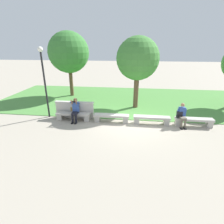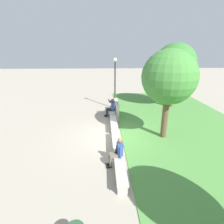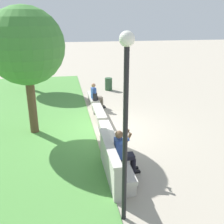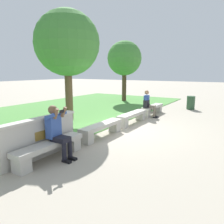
{
  "view_description": "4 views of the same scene",
  "coord_description": "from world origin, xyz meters",
  "px_view_note": "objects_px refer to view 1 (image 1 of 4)",
  "views": [
    {
      "loc": [
        0.02,
        -8.96,
        4.09
      ],
      "look_at": [
        -1.03,
        -0.33,
        0.73
      ],
      "focal_mm": 28.0,
      "sensor_mm": 36.0,
      "label": 1
    },
    {
      "loc": [
        8.77,
        -0.56,
        4.5
      ],
      "look_at": [
        -1.09,
        -0.1,
        1.04
      ],
      "focal_mm": 28.0,
      "sensor_mm": 36.0,
      "label": 2
    },
    {
      "loc": [
        -9.5,
        1.44,
        4.22
      ],
      "look_at": [
        -0.51,
        -0.26,
        0.91
      ],
      "focal_mm": 42.0,
      "sensor_mm": 36.0,
      "label": 3
    },
    {
      "loc": [
        -6.8,
        -3.93,
        2.13
      ],
      "look_at": [
        -0.85,
        -0.23,
        0.82
      ],
      "focal_mm": 35.0,
      "sensor_mm": 36.0,
      "label": 4
    }
  ],
  "objects_px": {
    "tree_behind_wall": "(138,59)",
    "person_photographer": "(75,109)",
    "tree_left_background": "(69,53)",
    "person_distant": "(182,114)",
    "bench_near": "(111,117)",
    "bench_main": "(73,115)",
    "bench_mid": "(152,119)",
    "bench_far": "(194,121)",
    "lamp_post": "(44,73)",
    "backpack": "(179,115)"
  },
  "relations": [
    {
      "from": "bench_near",
      "to": "person_distant",
      "type": "distance_m",
      "value": 3.78
    },
    {
      "from": "person_photographer",
      "to": "lamp_post",
      "type": "height_order",
      "value": "lamp_post"
    },
    {
      "from": "bench_near",
      "to": "tree_behind_wall",
      "type": "xyz_separation_m",
      "value": [
        1.35,
        2.65,
        2.95
      ]
    },
    {
      "from": "tree_behind_wall",
      "to": "lamp_post",
      "type": "relative_size",
      "value": 1.16
    },
    {
      "from": "bench_main",
      "to": "bench_near",
      "type": "xyz_separation_m",
      "value": [
        2.22,
        0.0,
        0.0
      ]
    },
    {
      "from": "backpack",
      "to": "tree_left_background",
      "type": "height_order",
      "value": "tree_left_background"
    },
    {
      "from": "person_distant",
      "to": "tree_behind_wall",
      "type": "bearing_deg",
      "value": 131.57
    },
    {
      "from": "tree_left_background",
      "to": "bench_mid",
      "type": "bearing_deg",
      "value": -38.97
    },
    {
      "from": "bench_far",
      "to": "person_distant",
      "type": "distance_m",
      "value": 0.77
    },
    {
      "from": "bench_far",
      "to": "tree_left_background",
      "type": "xyz_separation_m",
      "value": [
        -8.46,
        5.05,
        3.22
      ]
    },
    {
      "from": "person_distant",
      "to": "tree_left_background",
      "type": "height_order",
      "value": "tree_left_background"
    },
    {
      "from": "person_distant",
      "to": "backpack",
      "type": "bearing_deg",
      "value": 154.02
    },
    {
      "from": "tree_left_background",
      "to": "lamp_post",
      "type": "height_order",
      "value": "tree_left_background"
    },
    {
      "from": "tree_behind_wall",
      "to": "tree_left_background",
      "type": "bearing_deg",
      "value": 155.99
    },
    {
      "from": "person_distant",
      "to": "tree_left_background",
      "type": "xyz_separation_m",
      "value": [
        -7.79,
        5.11,
        2.84
      ]
    },
    {
      "from": "person_distant",
      "to": "tree_behind_wall",
      "type": "relative_size",
      "value": 0.27
    },
    {
      "from": "bench_mid",
      "to": "bench_far",
      "type": "xyz_separation_m",
      "value": [
        2.22,
        0.0,
        0.0
      ]
    },
    {
      "from": "person_photographer",
      "to": "bench_mid",
      "type": "bearing_deg",
      "value": 1.05
    },
    {
      "from": "person_photographer",
      "to": "lamp_post",
      "type": "bearing_deg",
      "value": 167.72
    },
    {
      "from": "bench_near",
      "to": "lamp_post",
      "type": "height_order",
      "value": "lamp_post"
    },
    {
      "from": "bench_far",
      "to": "lamp_post",
      "type": "xyz_separation_m",
      "value": [
        -8.27,
        0.31,
        2.31
      ]
    },
    {
      "from": "bench_far",
      "to": "tree_left_background",
      "type": "height_order",
      "value": "tree_left_background"
    },
    {
      "from": "bench_main",
      "to": "lamp_post",
      "type": "distance_m",
      "value": 2.84
    },
    {
      "from": "bench_far",
      "to": "tree_behind_wall",
      "type": "height_order",
      "value": "tree_behind_wall"
    },
    {
      "from": "bench_far",
      "to": "person_photographer",
      "type": "relative_size",
      "value": 1.49
    },
    {
      "from": "tree_behind_wall",
      "to": "person_photographer",
      "type": "bearing_deg",
      "value": -141.08
    },
    {
      "from": "bench_near",
      "to": "bench_mid",
      "type": "relative_size",
      "value": 1.0
    },
    {
      "from": "bench_mid",
      "to": "person_photographer",
      "type": "height_order",
      "value": "person_photographer"
    },
    {
      "from": "person_photographer",
      "to": "tree_behind_wall",
      "type": "xyz_separation_m",
      "value": [
        3.38,
        2.73,
        2.52
      ]
    },
    {
      "from": "bench_near",
      "to": "person_distant",
      "type": "bearing_deg",
      "value": -1.0
    },
    {
      "from": "bench_near",
      "to": "person_photographer",
      "type": "bearing_deg",
      "value": -177.81
    },
    {
      "from": "bench_near",
      "to": "backpack",
      "type": "relative_size",
      "value": 4.59
    },
    {
      "from": "person_photographer",
      "to": "person_distant",
      "type": "distance_m",
      "value": 5.8
    },
    {
      "from": "tree_left_background",
      "to": "tree_behind_wall",
      "type": "bearing_deg",
      "value": -24.01
    },
    {
      "from": "bench_main",
      "to": "person_photographer",
      "type": "distance_m",
      "value": 0.48
    },
    {
      "from": "bench_main",
      "to": "person_distant",
      "type": "bearing_deg",
      "value": -0.63
    },
    {
      "from": "tree_behind_wall",
      "to": "lamp_post",
      "type": "distance_m",
      "value": 5.73
    },
    {
      "from": "bench_far",
      "to": "bench_main",
      "type": "bearing_deg",
      "value": 180.0
    },
    {
      "from": "bench_main",
      "to": "tree_left_background",
      "type": "height_order",
      "value": "tree_left_background"
    },
    {
      "from": "person_photographer",
      "to": "tree_left_background",
      "type": "relative_size",
      "value": 0.26
    },
    {
      "from": "bench_far",
      "to": "person_distant",
      "type": "height_order",
      "value": "person_distant"
    },
    {
      "from": "bench_near",
      "to": "lamp_post",
      "type": "relative_size",
      "value": 0.49
    },
    {
      "from": "bench_main",
      "to": "person_distant",
      "type": "height_order",
      "value": "person_distant"
    },
    {
      "from": "bench_near",
      "to": "person_distant",
      "type": "height_order",
      "value": "person_distant"
    },
    {
      "from": "bench_main",
      "to": "bench_near",
      "type": "bearing_deg",
      "value": 0.0
    },
    {
      "from": "bench_near",
      "to": "bench_mid",
      "type": "height_order",
      "value": "same"
    },
    {
      "from": "bench_main",
      "to": "backpack",
      "type": "distance_m",
      "value": 5.87
    },
    {
      "from": "person_distant",
      "to": "tree_left_background",
      "type": "distance_m",
      "value": 9.74
    },
    {
      "from": "person_distant",
      "to": "tree_behind_wall",
      "type": "height_order",
      "value": "tree_behind_wall"
    },
    {
      "from": "person_photographer",
      "to": "tree_left_background",
      "type": "bearing_deg",
      "value": 111.22
    }
  ]
}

